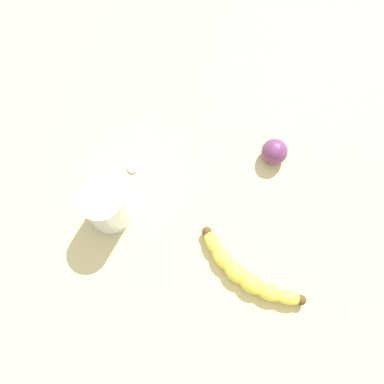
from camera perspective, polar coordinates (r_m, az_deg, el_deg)
The scene contains 5 objects.
wooden_tabletop at distance 86.29cm, azimuth 1.48°, elevation -3.77°, with size 120.00×120.00×3.00cm, color #CABE82.
banana at distance 81.85cm, azimuth 7.07°, elevation -10.67°, with size 19.87×13.43×3.27cm.
smoothie_glass at distance 81.23cm, azimuth -11.20°, elevation -1.96°, with size 7.92×7.92×11.23cm.
plum_fruit at distance 87.96cm, azimuth 10.72°, elevation 5.20°, with size 5.17×5.17×5.17cm, color #6B3360.
teaspoon at distance 88.77cm, azimuth -7.69°, elevation 3.94°, with size 2.43×11.21×0.80cm.
Camera 1 is at (-0.67, -20.39, 85.34)cm, focal length 40.83 mm.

